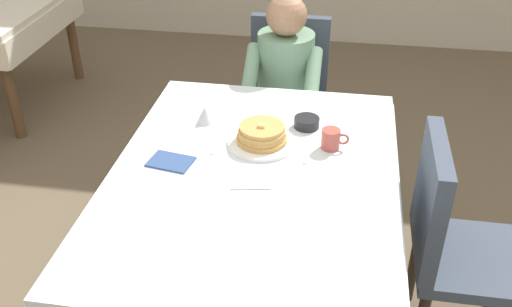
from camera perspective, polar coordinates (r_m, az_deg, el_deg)
dining_table_main at (r=2.29m, az=-0.27°, el=-3.80°), size 1.12×1.52×0.74m
chair_diner at (r=3.35m, az=3.00°, el=6.25°), size 0.44×0.45×0.93m
diner_person at (r=3.15m, az=2.73°, el=7.28°), size 0.40×0.43×1.12m
chair_right_side at (r=2.39m, az=18.48°, el=-7.71°), size 0.45×0.44×0.93m
plate_breakfast at (r=2.41m, az=0.59°, el=1.05°), size 0.28×0.28×0.02m
breakfast_stack at (r=2.39m, az=0.57°, el=1.94°), size 0.21×0.21×0.08m
cup_coffee at (r=2.39m, az=7.37°, el=1.41°), size 0.11×0.08×0.08m
bowl_butter at (r=2.54m, az=4.98°, el=3.05°), size 0.11×0.11×0.04m
syrup_pitcher at (r=2.57m, az=-5.01°, el=3.78°), size 0.08×0.08×0.07m
fork_left_of_plate at (r=2.43m, az=-3.92°, el=1.06°), size 0.01×0.18×0.00m
knife_right_of_plate at (r=2.38m, az=5.04°, el=0.30°), size 0.02×0.20×0.00m
spoon_near_edge at (r=2.15m, az=-0.47°, el=-3.41°), size 0.15×0.04×0.00m
napkin_folded at (r=2.32m, az=-8.34°, el=-0.80°), size 0.19×0.15×0.01m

